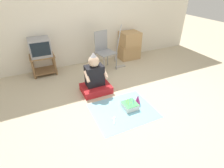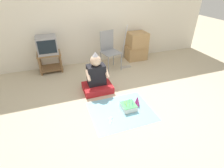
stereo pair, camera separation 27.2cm
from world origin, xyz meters
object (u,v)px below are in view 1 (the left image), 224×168
birthday_cake (130,105)px  party_hat_blue (138,99)px  folding_chair (104,48)px  dust_mop (119,55)px  cardboard_box_stack (130,45)px  person_seated (95,79)px  tv (40,47)px

birthday_cake → party_hat_blue: (0.19, 0.05, 0.05)m
folding_chair → dust_mop: (0.42, -0.04, -0.23)m
cardboard_box_stack → dust_mop: size_ratio=0.70×
person_seated → party_hat_blue: 0.95m
folding_chair → person_seated: (-0.58, -0.92, -0.27)m
cardboard_box_stack → dust_mop: dust_mop is taller
tv → cardboard_box_stack: size_ratio=0.60×
folding_chair → person_seated: folding_chair is taller
birthday_cake → party_hat_blue: 0.20m
dust_mop → party_hat_blue: 1.71m
tv → person_seated: bearing=-55.7°
person_seated → birthday_cake: size_ratio=3.33×
cardboard_box_stack → person_seated: 1.93m
person_seated → birthday_cake: 0.91m
folding_chair → birthday_cake: size_ratio=3.75×
folding_chair → dust_mop: 0.48m
folding_chair → party_hat_blue: folding_chair is taller
tv → folding_chair: bearing=-13.2°
cardboard_box_stack → person_seated: bearing=-141.1°
person_seated → cardboard_box_stack: bearing=38.9°
tv → birthday_cake: 2.47m
party_hat_blue → birthday_cake: bearing=-166.0°
cardboard_box_stack → birthday_cake: cardboard_box_stack is taller
dust_mop → birthday_cake: bearing=-110.6°
cardboard_box_stack → person_seated: (-1.50, -1.21, -0.12)m
dust_mop → party_hat_blue: dust_mop is taller
folding_chair → party_hat_blue: bearing=-90.9°
folding_chair → cardboard_box_stack: size_ratio=1.24×
tv → cardboard_box_stack: (2.36, -0.04, -0.29)m
tv → dust_mop: bearing=-11.3°
folding_chair → party_hat_blue: (-0.03, -1.67, -0.44)m
cardboard_box_stack → folding_chair: bearing=-162.3°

